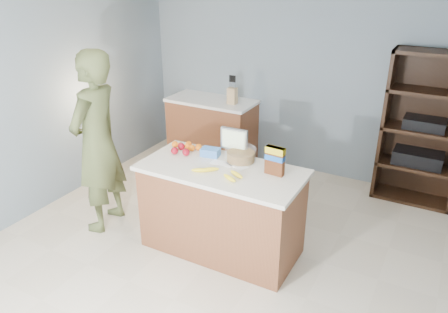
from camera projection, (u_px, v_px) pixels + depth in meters
The scene contains 15 objects.
floor at pixel (207, 264), 4.21m from camera, with size 4.50×5.00×0.02m, color beige.
walls at pixel (203, 99), 3.54m from camera, with size 4.52×5.02×2.51m.
counter_peninsula at pixel (222, 213), 4.28m from camera, with size 1.56×0.76×0.90m.
back_cabinet at pixel (212, 129), 6.31m from camera, with size 1.24×0.62×0.90m.
shelving_unit at pixel (423, 132), 5.07m from camera, with size 0.90×0.40×1.80m.
person at pixel (97, 143), 4.49m from camera, with size 0.70×0.46×1.92m, color #4C562E.
knife_block at pixel (232, 95), 5.90m from camera, with size 0.12×0.10×0.31m.
envelopes at pixel (230, 164), 4.16m from camera, with size 0.38×0.18×0.00m.
bananas at pixel (219, 173), 3.95m from camera, with size 0.50×0.21×0.04m.
apples at pixel (181, 150), 4.39m from camera, with size 0.20×0.20×0.07m.
oranges at pixel (187, 146), 4.49m from camera, with size 0.32×0.14×0.07m.
blue_carton at pixel (210, 152), 4.33m from camera, with size 0.18×0.12×0.08m, color blue.
salad_bowl at pixel (241, 155), 4.21m from camera, with size 0.30×0.30×0.13m.
tv at pixel (234, 140), 4.29m from camera, with size 0.28×0.12×0.28m.
cereal_box at pixel (275, 159), 3.90m from camera, with size 0.18×0.08×0.27m.
Camera 1 is at (1.78, -2.93, 2.66)m, focal length 35.00 mm.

